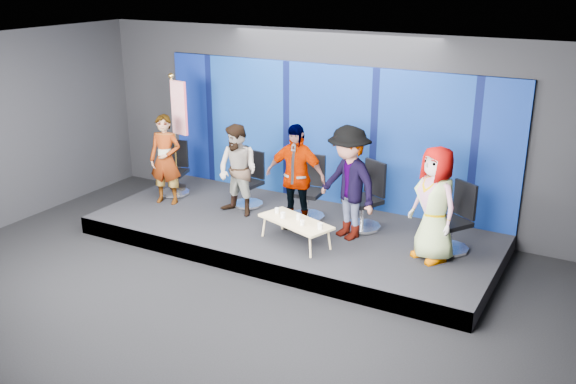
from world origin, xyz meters
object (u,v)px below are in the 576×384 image
object	(u,v)px
mug_d	(302,223)
chair_a	(175,177)
chair_b	(249,188)
panelist_c	(295,177)
panelist_a	(166,160)
chair_c	(308,198)
panelist_b	(238,171)
chair_e	(453,229)
mug_a	(277,210)
mug_c	(299,217)
chair_d	(365,207)
mug_b	(283,215)
panelist_e	(435,204)
panelist_d	(348,183)
flag_stand	(178,131)
coffee_table	(296,222)
mug_e	(320,226)

from	to	relation	value
mug_d	chair_a	bearing A→B (deg)	162.17
chair_b	panelist_c	world-z (taller)	panelist_c
panelist_a	chair_c	size ratio (longest dim) A/B	1.51
panelist_b	chair_e	distance (m)	3.86
mug_a	mug_c	size ratio (longest dim) A/B	0.91
chair_e	panelist_b	bearing A→B (deg)	-143.38
chair_d	mug_d	distance (m)	1.37
chair_b	chair_c	xyz separation A→B (m)	(1.25, -0.03, 0.03)
panelist_b	panelist_c	world-z (taller)	panelist_c
mug_a	mug_c	xyz separation A→B (m)	(0.46, -0.09, 0.00)
panelist_b	mug_b	bearing A→B (deg)	-18.65
chair_d	panelist_e	xyz separation A→B (m)	(1.37, -0.64, 0.51)
mug_c	panelist_d	bearing A→B (deg)	43.54
chair_d	mug_a	world-z (taller)	chair_d
panelist_d	flag_stand	bearing A→B (deg)	-161.15
chair_e	mug_a	world-z (taller)	chair_e
panelist_c	mug_b	xyz separation A→B (m)	(0.10, -0.60, -0.47)
chair_e	chair_c	bearing A→B (deg)	-151.46
chair_a	panelist_c	distance (m)	2.97
panelist_b	panelist_c	distance (m)	1.19
coffee_table	mug_a	distance (m)	0.47
mug_c	mug_d	bearing A→B (deg)	-48.08
chair_b	panelist_d	bearing A→B (deg)	-4.68
chair_d	panelist_c	bearing A→B (deg)	-127.84
coffee_table	mug_b	bearing A→B (deg)	-179.45
mug_d	flag_stand	distance (m)	3.67
chair_b	panelist_e	xyz separation A→B (m)	(3.70, -0.65, 0.56)
chair_d	mug_e	bearing A→B (deg)	-74.95
mug_c	flag_stand	xyz separation A→B (m)	(-3.20, 1.04, 0.81)
coffee_table	flag_stand	size ratio (longest dim) A/B	0.58
panelist_b	mug_a	distance (m)	1.25
chair_a	mug_a	size ratio (longest dim) A/B	12.29
mug_c	flag_stand	world-z (taller)	flag_stand
chair_e	mug_c	bearing A→B (deg)	-126.68
mug_c	chair_b	bearing A→B (deg)	146.31
chair_c	mug_a	world-z (taller)	chair_c
chair_d	mug_a	bearing A→B (deg)	-114.35
panelist_a	mug_d	world-z (taller)	panelist_a
mug_d	coffee_table	bearing A→B (deg)	146.76
panelist_b	panelist_e	size ratio (longest dim) A/B	0.93
chair_d	chair_e	distance (m)	1.58
panelist_d	mug_d	bearing A→B (deg)	-94.80
panelist_b	panelist_e	world-z (taller)	panelist_e
mug_d	chair_d	bearing A→B (deg)	65.93
panelist_e	mug_d	world-z (taller)	panelist_e
chair_c	coffee_table	xyz separation A→B (m)	(0.34, -1.11, -0.01)
panelist_e	mug_a	distance (m)	2.60
flag_stand	chair_a	bearing A→B (deg)	-97.07
panelist_a	panelist_c	world-z (taller)	panelist_c
chair_b	mug_c	distance (m)	1.94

